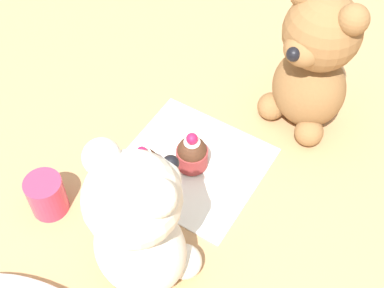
{
  "coord_description": "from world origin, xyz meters",
  "views": [
    {
      "loc": [
        -0.26,
        0.43,
        0.7
      ],
      "look_at": [
        0.0,
        0.0,
        0.06
      ],
      "focal_mm": 50.0,
      "sensor_mm": 36.0,
      "label": 1
    }
  ],
  "objects_px": {
    "cupcake_near_cream_bear": "(144,167)",
    "juice_glass": "(47,195)",
    "cupcake_near_tan_bear": "(193,153)",
    "teddy_bear_tan": "(313,64)",
    "teddy_bear_cream": "(139,227)"
  },
  "relations": [
    {
      "from": "teddy_bear_cream",
      "to": "cupcake_near_cream_bear",
      "type": "height_order",
      "value": "teddy_bear_cream"
    },
    {
      "from": "cupcake_near_tan_bear",
      "to": "juice_glass",
      "type": "height_order",
      "value": "cupcake_near_tan_bear"
    },
    {
      "from": "teddy_bear_tan",
      "to": "cupcake_near_cream_bear",
      "type": "height_order",
      "value": "teddy_bear_tan"
    },
    {
      "from": "cupcake_near_tan_bear",
      "to": "juice_glass",
      "type": "relative_size",
      "value": 1.1
    },
    {
      "from": "teddy_bear_cream",
      "to": "juice_glass",
      "type": "relative_size",
      "value": 3.89
    },
    {
      "from": "teddy_bear_tan",
      "to": "juice_glass",
      "type": "xyz_separation_m",
      "value": [
        0.25,
        0.36,
        -0.09
      ]
    },
    {
      "from": "cupcake_near_tan_bear",
      "to": "juice_glass",
      "type": "xyz_separation_m",
      "value": [
        0.14,
        0.18,
        -0.0
      ]
    },
    {
      "from": "juice_glass",
      "to": "teddy_bear_tan",
      "type": "bearing_deg",
      "value": -123.97
    },
    {
      "from": "teddy_bear_cream",
      "to": "teddy_bear_tan",
      "type": "relative_size",
      "value": 1.0
    },
    {
      "from": "teddy_bear_cream",
      "to": "teddy_bear_tan",
      "type": "height_order",
      "value": "teddy_bear_cream"
    },
    {
      "from": "teddy_bear_cream",
      "to": "juice_glass",
      "type": "distance_m",
      "value": 0.2
    },
    {
      "from": "cupcake_near_cream_bear",
      "to": "juice_glass",
      "type": "distance_m",
      "value": 0.15
    },
    {
      "from": "cupcake_near_tan_bear",
      "to": "juice_glass",
      "type": "bearing_deg",
      "value": 51.54
    },
    {
      "from": "cupcake_near_cream_bear",
      "to": "cupcake_near_tan_bear",
      "type": "distance_m",
      "value": 0.08
    },
    {
      "from": "teddy_bear_tan",
      "to": "cupcake_near_cream_bear",
      "type": "bearing_deg",
      "value": -108.95
    }
  ]
}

